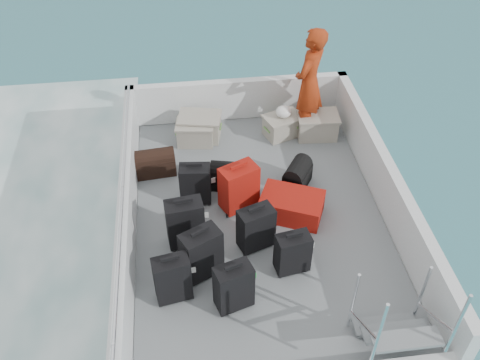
{
  "coord_description": "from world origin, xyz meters",
  "views": [
    {
      "loc": [
        -0.9,
        -5.03,
        5.79
      ],
      "look_at": [
        -0.22,
        0.37,
        1.0
      ],
      "focal_mm": 40.0,
      "sensor_mm": 36.0,
      "label": 1
    }
  ],
  "objects_px": {
    "suitcase_0": "(173,280)",
    "crate_2": "(283,127)",
    "suitcase_8": "(292,205)",
    "suitcase_4": "(201,254)",
    "suitcase_7": "(256,229)",
    "crate_1": "(200,127)",
    "suitcase_5": "(239,188)",
    "passenger": "(309,83)",
    "suitcase_1": "(185,224)",
    "crate_3": "(317,126)",
    "suitcase_2": "(195,184)",
    "suitcase_6": "(293,254)",
    "suitcase_3": "(234,287)",
    "crate_0": "(195,134)"
  },
  "relations": [
    {
      "from": "suitcase_0",
      "to": "suitcase_2",
      "type": "bearing_deg",
      "value": 67.12
    },
    {
      "from": "suitcase_1",
      "to": "crate_0",
      "type": "height_order",
      "value": "suitcase_1"
    },
    {
      "from": "suitcase_1",
      "to": "suitcase_3",
      "type": "relative_size",
      "value": 1.08
    },
    {
      "from": "suitcase_3",
      "to": "passenger",
      "type": "bearing_deg",
      "value": 47.16
    },
    {
      "from": "suitcase_5",
      "to": "suitcase_8",
      "type": "xyz_separation_m",
      "value": [
        0.69,
        -0.24,
        -0.18
      ]
    },
    {
      "from": "suitcase_1",
      "to": "suitcase_7",
      "type": "bearing_deg",
      "value": -17.56
    },
    {
      "from": "suitcase_4",
      "to": "suitcase_7",
      "type": "bearing_deg",
      "value": 0.51
    },
    {
      "from": "crate_2",
      "to": "suitcase_5",
      "type": "bearing_deg",
      "value": -119.97
    },
    {
      "from": "suitcase_5",
      "to": "passenger",
      "type": "height_order",
      "value": "passenger"
    },
    {
      "from": "suitcase_0",
      "to": "crate_3",
      "type": "bearing_deg",
      "value": 40.31
    },
    {
      "from": "suitcase_1",
      "to": "suitcase_8",
      "type": "height_order",
      "value": "suitcase_1"
    },
    {
      "from": "crate_2",
      "to": "suitcase_8",
      "type": "bearing_deg",
      "value": -96.73
    },
    {
      "from": "suitcase_5",
      "to": "suitcase_8",
      "type": "bearing_deg",
      "value": -44.36
    },
    {
      "from": "suitcase_7",
      "to": "suitcase_0",
      "type": "bearing_deg",
      "value": -167.24
    },
    {
      "from": "suitcase_2",
      "to": "suitcase_8",
      "type": "relative_size",
      "value": 0.73
    },
    {
      "from": "suitcase_1",
      "to": "suitcase_3",
      "type": "height_order",
      "value": "suitcase_1"
    },
    {
      "from": "suitcase_0",
      "to": "crate_2",
      "type": "height_order",
      "value": "suitcase_0"
    },
    {
      "from": "crate_1",
      "to": "suitcase_3",
      "type": "bearing_deg",
      "value": -87.24
    },
    {
      "from": "suitcase_5",
      "to": "suitcase_1",
      "type": "bearing_deg",
      "value": -166.88
    },
    {
      "from": "suitcase_3",
      "to": "suitcase_6",
      "type": "height_order",
      "value": "suitcase_3"
    },
    {
      "from": "suitcase_6",
      "to": "crate_0",
      "type": "relative_size",
      "value": 1.02
    },
    {
      "from": "suitcase_5",
      "to": "suitcase_7",
      "type": "xyz_separation_m",
      "value": [
        0.12,
        -0.74,
        -0.03
      ]
    },
    {
      "from": "crate_1",
      "to": "suitcase_6",
      "type": "bearing_deg",
      "value": -72.08
    },
    {
      "from": "suitcase_6",
      "to": "suitcase_7",
      "type": "distance_m",
      "value": 0.58
    },
    {
      "from": "suitcase_6",
      "to": "crate_1",
      "type": "xyz_separation_m",
      "value": [
        -0.92,
        2.85,
        -0.09
      ]
    },
    {
      "from": "suitcase_8",
      "to": "crate_1",
      "type": "distance_m",
      "value": 2.2
    },
    {
      "from": "suitcase_2",
      "to": "suitcase_4",
      "type": "bearing_deg",
      "value": -84.57
    },
    {
      "from": "suitcase_4",
      "to": "crate_3",
      "type": "height_order",
      "value": "suitcase_4"
    },
    {
      "from": "suitcase_8",
      "to": "suitcase_5",
      "type": "bearing_deg",
      "value": 94.59
    },
    {
      "from": "suitcase_8",
      "to": "crate_0",
      "type": "bearing_deg",
      "value": 57.74
    },
    {
      "from": "suitcase_4",
      "to": "suitcase_1",
      "type": "bearing_deg",
      "value": 80.76
    },
    {
      "from": "suitcase_4",
      "to": "suitcase_8",
      "type": "relative_size",
      "value": 0.84
    },
    {
      "from": "suitcase_7",
      "to": "crate_2",
      "type": "distance_m",
      "value": 2.44
    },
    {
      "from": "suitcase_5",
      "to": "crate_0",
      "type": "bearing_deg",
      "value": 83.13
    },
    {
      "from": "suitcase_0",
      "to": "suitcase_3",
      "type": "relative_size",
      "value": 1.0
    },
    {
      "from": "suitcase_5",
      "to": "passenger",
      "type": "xyz_separation_m",
      "value": [
        1.28,
        1.62,
        0.56
      ]
    },
    {
      "from": "suitcase_3",
      "to": "crate_0",
      "type": "bearing_deg",
      "value": 77.0
    },
    {
      "from": "suitcase_2",
      "to": "suitcase_6",
      "type": "relative_size",
      "value": 1.06
    },
    {
      "from": "suitcase_1",
      "to": "passenger",
      "type": "relative_size",
      "value": 0.39
    },
    {
      "from": "suitcase_3",
      "to": "suitcase_4",
      "type": "height_order",
      "value": "suitcase_4"
    },
    {
      "from": "suitcase_1",
      "to": "crate_2",
      "type": "height_order",
      "value": "suitcase_1"
    },
    {
      "from": "suitcase_7",
      "to": "suitcase_1",
      "type": "bearing_deg",
      "value": 149.64
    },
    {
      "from": "suitcase_0",
      "to": "crate_0",
      "type": "bearing_deg",
      "value": 71.31
    },
    {
      "from": "suitcase_7",
      "to": "suitcase_4",
      "type": "bearing_deg",
      "value": -172.58
    },
    {
      "from": "suitcase_4",
      "to": "suitcase_7",
      "type": "xyz_separation_m",
      "value": [
        0.71,
        0.36,
        -0.03
      ]
    },
    {
      "from": "suitcase_3",
      "to": "crate_0",
      "type": "distance_m",
      "value": 3.17
    },
    {
      "from": "suitcase_1",
      "to": "crate_1",
      "type": "bearing_deg",
      "value": 74.54
    },
    {
      "from": "suitcase_1",
      "to": "passenger",
      "type": "distance_m",
      "value": 3.04
    },
    {
      "from": "suitcase_3",
      "to": "crate_1",
      "type": "xyz_separation_m",
      "value": [
        -0.16,
        3.28,
        -0.13
      ]
    },
    {
      "from": "suitcase_4",
      "to": "suitcase_3",
      "type": "bearing_deg",
      "value": -84.3
    }
  ]
}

